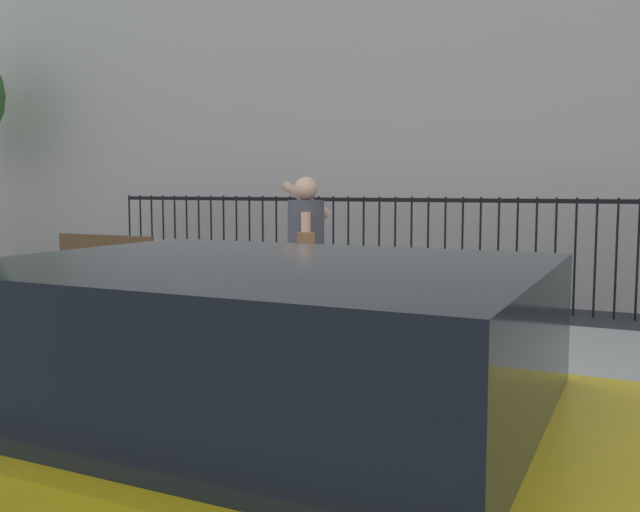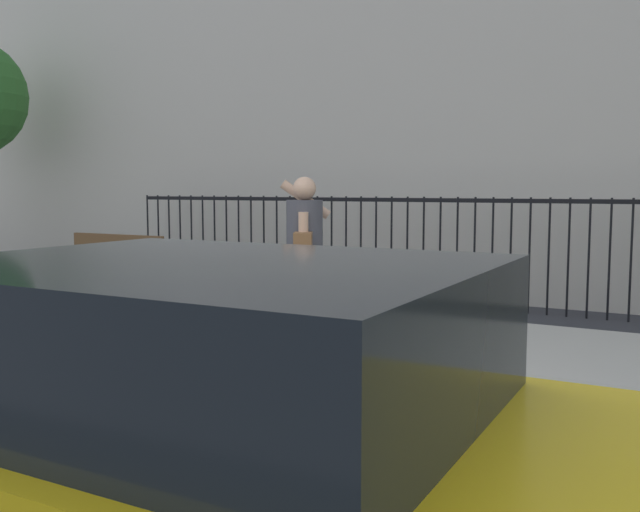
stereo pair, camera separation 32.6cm
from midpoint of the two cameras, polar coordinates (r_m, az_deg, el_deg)
ground_plane at (r=5.04m, az=-6.92°, el=-14.39°), size 60.00×60.00×0.00m
sidewalk at (r=6.85m, az=3.97°, el=-8.33°), size 28.00×4.40×0.15m
iron_fence at (r=10.15m, az=12.80°, el=1.48°), size 12.03×0.04×1.60m
taxi_yellow at (r=2.68m, az=-2.63°, el=-16.68°), size 4.21×1.88×1.45m
pedestrian_on_phone at (r=6.45m, az=0.16°, el=0.28°), size 0.58×0.72×1.68m
street_bench at (r=9.86m, az=-14.88°, el=-0.84°), size 1.60×0.45×0.95m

